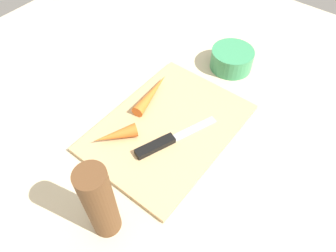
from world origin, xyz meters
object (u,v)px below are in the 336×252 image
object	(u,v)px
cutting_board	(168,128)
knife	(161,144)
small_bowl	(230,58)
carrot_short	(115,135)
pepper_grinder	(100,203)
carrot_long	(152,93)

from	to	relation	value
cutting_board	knife	size ratio (longest dim) A/B	1.86
knife	small_bowl	xyz separation A→B (m)	(0.33, 0.02, 0.01)
carrot_short	knife	bearing A→B (deg)	151.65
pepper_grinder	knife	bearing A→B (deg)	8.71
knife	pepper_grinder	world-z (taller)	pepper_grinder
knife	small_bowl	size ratio (longest dim) A/B	1.75
knife	carrot_long	xyz separation A→B (m)	(0.10, 0.11, 0.01)
carrot_short	small_bowl	bearing A→B (deg)	-156.67
cutting_board	carrot_short	world-z (taller)	carrot_short
carrot_long	pepper_grinder	bearing A→B (deg)	-165.53
cutting_board	carrot_short	distance (m)	0.12
cutting_board	small_bowl	xyz separation A→B (m)	(0.27, 0.00, 0.02)
carrot_long	carrot_short	distance (m)	0.15
cutting_board	carrot_long	bearing A→B (deg)	61.42
knife	cutting_board	bearing A→B (deg)	42.62
carrot_long	cutting_board	bearing A→B (deg)	-129.16
cutting_board	knife	bearing A→B (deg)	-158.40
pepper_grinder	carrot_short	bearing A→B (deg)	38.67
knife	pepper_grinder	size ratio (longest dim) A/B	1.08
carrot_short	small_bowl	size ratio (longest dim) A/B	0.84
carrot_long	pepper_grinder	xyz separation A→B (m)	(-0.29, -0.14, 0.06)
cutting_board	carrot_long	xyz separation A→B (m)	(0.05, 0.09, 0.02)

